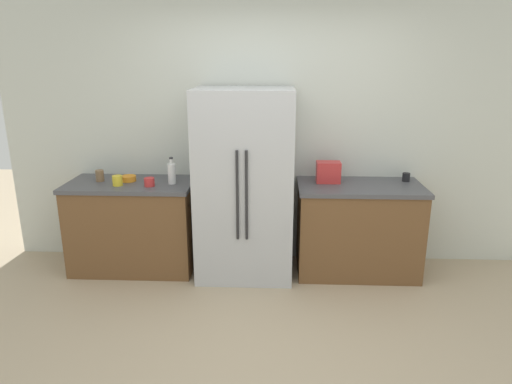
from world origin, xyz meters
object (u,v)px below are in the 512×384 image
object	(u,v)px
cup_c	(406,177)
bottle_a	(172,173)
cup_b	(117,181)
bowl_a	(128,178)
cup_a	(149,182)
cup_d	(100,176)
toaster	(328,172)
refrigerator	(245,185)

from	to	relation	value
cup_c	bottle_a	bearing A→B (deg)	-175.54
cup_b	bottle_a	bearing A→B (deg)	10.47
cup_c	bowl_a	size ratio (longest dim) A/B	0.56
cup_a	bowl_a	size ratio (longest dim) A/B	0.65
cup_d	bowl_a	world-z (taller)	cup_d
toaster	refrigerator	bearing A→B (deg)	-170.38
bottle_a	cup_b	xyz separation A→B (m)	(-0.49, -0.09, -0.05)
refrigerator	cup_c	distance (m)	1.56
toaster	cup_a	xyz separation A→B (m)	(-1.67, -0.21, -0.06)
cup_c	cup_d	distance (m)	2.96
cup_a	cup_b	size ratio (longest dim) A/B	1.01
bottle_a	cup_a	xyz separation A→B (m)	(-0.19, -0.10, -0.06)
bottle_a	cup_b	bearing A→B (deg)	-169.53
toaster	bottle_a	bearing A→B (deg)	-175.79
toaster	bowl_a	world-z (taller)	toaster
refrigerator	cup_d	xyz separation A→B (m)	(-1.41, 0.08, 0.05)
toaster	bowl_a	size ratio (longest dim) A/B	1.54
cup_c	cup_d	xyz separation A→B (m)	(-2.96, -0.12, 0.01)
cup_a	bowl_a	world-z (taller)	cup_a
cup_c	cup_a	bearing A→B (deg)	-173.53
bottle_a	cup_a	size ratio (longest dim) A/B	2.67
cup_a	cup_d	size ratio (longest dim) A/B	0.87
cup_c	cup_d	bearing A→B (deg)	-177.64
cup_c	cup_d	size ratio (longest dim) A/B	0.75
cup_a	bowl_a	distance (m)	0.30
cup_a	cup_b	world-z (taller)	cup_b
cup_b	cup_d	bearing A→B (deg)	146.87
bowl_a	refrigerator	bearing A→B (deg)	-4.69
refrigerator	bottle_a	world-z (taller)	refrigerator
cup_b	cup_c	xyz separation A→B (m)	(2.74, 0.27, -0.01)
cup_d	cup_b	bearing A→B (deg)	-33.13
toaster	cup_b	distance (m)	1.99
cup_d	cup_a	bearing A→B (deg)	-16.32
toaster	cup_d	bearing A→B (deg)	-178.53
refrigerator	toaster	world-z (taller)	refrigerator
refrigerator	bottle_a	xyz separation A→B (m)	(-0.69, 0.02, 0.10)
cup_a	cup_d	distance (m)	0.55
refrigerator	bowl_a	size ratio (longest dim) A/B	12.14
refrigerator	cup_a	size ratio (longest dim) A/B	18.64
cup_a	cup_b	bearing A→B (deg)	178.20
toaster	cup_d	xyz separation A→B (m)	(-2.20, -0.06, -0.05)
refrigerator	cup_a	distance (m)	0.89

